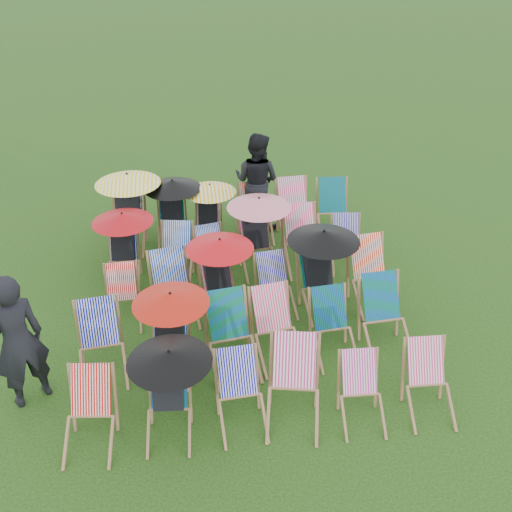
{
  "coord_description": "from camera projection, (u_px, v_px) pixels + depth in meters",
  "views": [
    {
      "loc": [
        -0.76,
        -7.16,
        5.54
      ],
      "look_at": [
        0.18,
        0.24,
        0.9
      ],
      "focal_mm": 40.0,
      "sensor_mm": 36.0,
      "label": 1
    }
  ],
  "objects": [
    {
      "name": "person_rear",
      "position": [
        257.0,
        181.0,
        11.01
      ],
      "size": [
        1.17,
        1.11,
        1.91
      ],
      "primitive_type": "imported",
      "rotation": [
        0.0,
        0.0,
        2.57
      ],
      "color": "black",
      "rests_on": "ground"
    },
    {
      "name": "deckchair_19",
      "position": [
        175.0,
        255.0,
        9.64
      ],
      "size": [
        0.73,
        0.93,
        0.91
      ],
      "rotation": [
        0.0,
        0.0,
        -0.17
      ],
      "color": "#8E6442",
      "rests_on": "ground"
    },
    {
      "name": "deckchair_1",
      "position": [
        168.0,
        393.0,
        6.71
      ],
      "size": [
        1.0,
        1.05,
        1.19
      ],
      "rotation": [
        0.0,
        0.0,
        -0.08
      ],
      "color": "#8E6442",
      "rests_on": "ground"
    },
    {
      "name": "ground",
      "position": [
        246.0,
        313.0,
        9.04
      ],
      "size": [
        100.0,
        100.0,
        0.0
      ],
      "primitive_type": "plane",
      "color": "black",
      "rests_on": "ground"
    },
    {
      "name": "deckchair_23",
      "position": [
        347.0,
        244.0,
        10.01
      ],
      "size": [
        0.65,
        0.85,
        0.86
      ],
      "rotation": [
        0.0,
        0.0,
        -0.11
      ],
      "color": "#8E6442",
      "rests_on": "ground"
    },
    {
      "name": "deckchair_4",
      "position": [
        362.0,
        394.0,
        6.98
      ],
      "size": [
        0.58,
        0.78,
        0.82
      ],
      "rotation": [
        0.0,
        0.0,
        -0.04
      ],
      "color": "#8E6442",
      "rests_on": "ground"
    },
    {
      "name": "deckchair_24",
      "position": [
        128.0,
        210.0,
        10.46
      ],
      "size": [
        1.18,
        1.24,
        1.4
      ],
      "rotation": [
        0.0,
        0.0,
        -0.09
      ],
      "color": "#8E6442",
      "rests_on": "ground"
    },
    {
      "name": "deckchair_6",
      "position": [
        100.0,
        345.0,
        7.66
      ],
      "size": [
        0.75,
        0.96,
        0.97
      ],
      "rotation": [
        0.0,
        0.0,
        0.13
      ],
      "color": "#8E6442",
      "rests_on": "ground"
    },
    {
      "name": "deckchair_5",
      "position": [
        430.0,
        384.0,
        7.1
      ],
      "size": [
        0.61,
        0.83,
        0.88
      ],
      "rotation": [
        0.0,
        0.0,
        -0.04
      ],
      "color": "#8E6442",
      "rests_on": "ground"
    },
    {
      "name": "deckchair_9",
      "position": [
        277.0,
        329.0,
        7.94
      ],
      "size": [
        0.78,
        0.98,
        0.96
      ],
      "rotation": [
        0.0,
        0.0,
        0.17
      ],
      "color": "#8E6442",
      "rests_on": "ground"
    },
    {
      "name": "deckchair_7",
      "position": [
        170.0,
        332.0,
        7.63
      ],
      "size": [
        1.03,
        1.08,
        1.22
      ],
      "rotation": [
        0.0,
        0.0,
        -0.11
      ],
      "color": "#8E6442",
      "rests_on": "ground"
    },
    {
      "name": "deckchair_14",
      "position": [
        220.0,
        275.0,
        8.78
      ],
      "size": [
        1.04,
        1.13,
        1.23
      ],
      "rotation": [
        0.0,
        0.0,
        0.18
      ],
      "color": "#8E6442",
      "rests_on": "ground"
    },
    {
      "name": "deckchair_2",
      "position": [
        241.0,
        396.0,
        6.92
      ],
      "size": [
        0.65,
        0.86,
        0.89
      ],
      "rotation": [
        0.0,
        0.0,
        0.08
      ],
      "color": "#8E6442",
      "rests_on": "ground"
    },
    {
      "name": "deckchair_28",
      "position": [
        295.0,
        211.0,
        10.91
      ],
      "size": [
        0.74,
        0.99,
        1.03
      ],
      "rotation": [
        0.0,
        0.0,
        0.06
      ],
      "color": "#8E6442",
      "rests_on": "ground"
    },
    {
      "name": "deckchair_18",
      "position": [
        123.0,
        246.0,
        9.56
      ],
      "size": [
        1.01,
        1.06,
        1.2
      ],
      "rotation": [
        0.0,
        0.0,
        -0.04
      ],
      "color": "#8E6442",
      "rests_on": "ground"
    },
    {
      "name": "deckchair_10",
      "position": [
        334.0,
        328.0,
        8.0
      ],
      "size": [
        0.67,
        0.89,
        0.91
      ],
      "rotation": [
        0.0,
        0.0,
        0.09
      ],
      "color": "#8E6442",
      "rests_on": "ground"
    },
    {
      "name": "deckchair_16",
      "position": [
        321.0,
        270.0,
        8.83
      ],
      "size": [
        1.12,
        1.2,
        1.32
      ],
      "rotation": [
        0.0,
        0.0,
        0.15
      ],
      "color": "#8E6442",
      "rests_on": "ground"
    },
    {
      "name": "deckchair_17",
      "position": [
        373.0,
        275.0,
        9.03
      ],
      "size": [
        0.77,
        1.0,
        1.02
      ],
      "rotation": [
        0.0,
        0.0,
        0.11
      ],
      "color": "#8E6442",
      "rests_on": "ground"
    },
    {
      "name": "deckchair_22",
      "position": [
        303.0,
        241.0,
        9.95
      ],
      "size": [
        0.72,
        0.98,
        1.03
      ],
      "rotation": [
        0.0,
        0.0,
        0.05
      ],
      "color": "#8E6442",
      "rests_on": "ground"
    },
    {
      "name": "deckchair_27",
      "position": [
        256.0,
        214.0,
        10.88
      ],
      "size": [
        0.67,
        0.91,
        0.96
      ],
      "rotation": [
        0.0,
        0.0,
        0.04
      ],
      "color": "#8E6442",
      "rests_on": "ground"
    },
    {
      "name": "deckchair_20",
      "position": [
        213.0,
        255.0,
        9.74
      ],
      "size": [
        0.69,
        0.85,
        0.82
      ],
      "rotation": [
        0.0,
        0.0,
        0.2
      ],
      "color": "#8E6442",
      "rests_on": "ground"
    },
    {
      "name": "deckchair_0",
      "position": [
        88.0,
        416.0,
        6.65
      ],
      "size": [
        0.68,
        0.88,
        0.9
      ],
      "rotation": [
        0.0,
        0.0,
        -0.11
      ],
      "color": "#8E6442",
      "rests_on": "ground"
    },
    {
      "name": "person_left",
      "position": [
        17.0,
        342.0,
        6.98
      ],
      "size": [
        0.84,
        0.77,
        1.92
      ],
      "primitive_type": "imported",
      "rotation": [
        0.0,
        0.0,
        3.73
      ],
      "color": "black",
      "rests_on": "ground"
    },
    {
      "name": "deckchair_29",
      "position": [
        334.0,
        210.0,
        10.95
      ],
      "size": [
        0.72,
        0.96,
        1.01
      ],
      "rotation": [
        0.0,
        0.0,
        -0.06
      ],
      "color": "#8E6442",
      "rests_on": "ground"
    },
    {
      "name": "deckchair_11",
      "position": [
        387.0,
        318.0,
        8.1
      ],
      "size": [
        0.74,
        0.98,
        1.01
      ],
      "rotation": [
        0.0,
        0.0,
        0.07
      ],
      "color": "#8E6442",
      "rests_on": "ground"
    },
    {
      "name": "deckchair_8",
      "position": [
        232.0,
        337.0,
        7.75
      ],
      "size": [
        0.8,
        1.02,
        1.01
      ],
      "rotation": [
        0.0,
        0.0,
        0.15
      ],
      "color": "#8E6442",
      "rests_on": "ground"
    },
    {
      "name": "deckchair_26",
      "position": [
        208.0,
        213.0,
        10.62
      ],
      "size": [
        0.97,
        1.03,
        1.15
      ],
      "rotation": [
        0.0,
        0.0,
        -0.13
      ],
      "color": "#8E6442",
      "rests_on": "ground"
    },
    {
      "name": "deckchair_25",
      "position": [
        172.0,
        212.0,
        10.57
      ],
      "size": [
        1.05,
        1.09,
        1.25
      ],
      "rotation": [
        0.0,
        0.0,
        -0.03
      ],
      "color": "#8E6442",
      "rests_on": "ground"
    },
    {
      "name": "deckchair_13",
      "position": [
        173.0,
        290.0,
        8.71
      ],
      "size": [
        0.81,
        1.02,
        1.0
      ],
      "rotation": [
        0.0,
        0.0,
        0.18
      ],
      "color": "#8E6442",
      "rests_on": "ground"
    },
    {
      "name": "deckchair_3",
      "position": [
        294.0,
        388.0,
        6.95
      ],
      "size": [
        0.84,
        1.04,
        1.01
      ],
      "rotation": [
        0.0,
        0.0,
        -0.2
      ],
      "color": "#8E6442",
      "rests_on": "ground"
    },
    {
      "name": "deckchair_12",
      "position": [
        122.0,
        298.0,
        8.67
      ],
      "size": [
        0.58,
        0.79,
        0.84
      ],
      "rotation": [
        0.0,
        0.0,
        0.04
      ],
      "color": "#8E6442",
      "rests_on": "ground"
    },
    {
      "name": "deckchair_15",
      "position": [
        276.0,
        286.0,
        8.91
      ],
      "size": [
        0.67,
        0.86,
        0.86
      ],
      "rotation": [
        0.0,
        0.0,
        0.14
      ],
      "color": "#8E6442",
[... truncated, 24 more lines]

